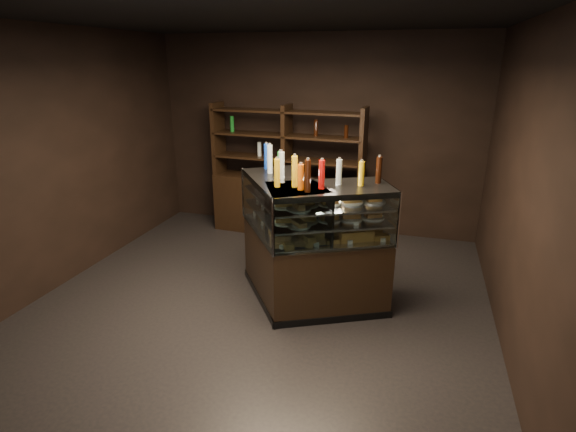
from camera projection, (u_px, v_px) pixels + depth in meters
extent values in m
plane|color=black|center=(264.00, 299.00, 5.19)|extent=(5.00, 5.00, 0.00)
cube|color=black|center=(316.00, 135.00, 6.96)|extent=(5.00, 0.02, 3.00)
cube|color=black|center=(105.00, 278.00, 2.43)|extent=(5.00, 0.02, 3.00)
cube|color=black|center=(524.00, 191.00, 4.02)|extent=(0.02, 5.00, 3.00)
cube|color=black|center=(65.00, 158.00, 5.37)|extent=(0.02, 5.00, 3.00)
cube|color=black|center=(258.00, 16.00, 4.20)|extent=(5.00, 5.00, 0.02)
cube|color=black|center=(327.00, 274.00, 4.87)|extent=(1.41, 1.12, 0.82)
cube|color=black|center=(326.00, 304.00, 4.99)|extent=(1.45, 1.15, 0.08)
cube|color=black|center=(330.00, 189.00, 4.55)|extent=(1.41, 1.12, 0.06)
cube|color=silver|center=(328.00, 239.00, 4.73)|extent=(1.34, 1.05, 0.02)
cube|color=silver|center=(329.00, 221.00, 4.66)|extent=(1.34, 1.05, 0.02)
cube|color=silver|center=(329.00, 205.00, 4.61)|extent=(1.34, 1.05, 0.02)
cube|color=white|center=(337.00, 224.00, 4.33)|extent=(1.13, 0.56, 0.58)
cylinder|color=silver|center=(399.00, 220.00, 4.44)|extent=(0.03, 0.03, 0.60)
cylinder|color=silver|center=(273.00, 228.00, 4.24)|extent=(0.03, 0.03, 0.60)
cube|color=black|center=(284.00, 263.00, 5.13)|extent=(1.23, 1.39, 0.82)
cube|color=black|center=(284.00, 292.00, 5.26)|extent=(1.27, 1.43, 0.08)
cube|color=black|center=(284.00, 182.00, 4.81)|extent=(1.23, 1.39, 0.06)
cube|color=silver|center=(284.00, 229.00, 4.99)|extent=(1.16, 1.32, 0.02)
cube|color=silver|center=(284.00, 213.00, 4.93)|extent=(1.16, 1.32, 0.02)
cube|color=silver|center=(284.00, 197.00, 4.87)|extent=(1.16, 1.32, 0.02)
cube|color=white|center=(255.00, 208.00, 4.80)|extent=(0.73, 1.04, 0.58)
cylinder|color=silver|center=(273.00, 228.00, 4.24)|extent=(0.03, 0.03, 0.60)
cylinder|color=silver|center=(243.00, 192.00, 5.37)|extent=(0.03, 0.03, 0.60)
cube|color=#B38D40|center=(279.00, 240.00, 4.60)|extent=(0.20, 0.16, 0.06)
cube|color=#B38D40|center=(296.00, 238.00, 4.63)|extent=(0.20, 0.16, 0.06)
cube|color=#B38D40|center=(313.00, 237.00, 4.66)|extent=(0.20, 0.16, 0.06)
cube|color=#B38D40|center=(329.00, 236.00, 4.69)|extent=(0.20, 0.16, 0.06)
cube|color=#B38D40|center=(345.00, 235.00, 4.71)|extent=(0.20, 0.16, 0.06)
cube|color=#B38D40|center=(361.00, 234.00, 4.74)|extent=(0.20, 0.16, 0.06)
cube|color=#B38D40|center=(377.00, 233.00, 4.77)|extent=(0.20, 0.16, 0.06)
cylinder|color=white|center=(283.00, 222.00, 4.58)|extent=(0.24, 0.24, 0.02)
cube|color=#B38D40|center=(283.00, 219.00, 4.57)|extent=(0.19, 0.15, 0.05)
cylinder|color=white|center=(306.00, 221.00, 4.62)|extent=(0.24, 0.24, 0.02)
cube|color=#B38D40|center=(306.00, 218.00, 4.61)|extent=(0.19, 0.15, 0.05)
cylinder|color=white|center=(329.00, 220.00, 4.66)|extent=(0.24, 0.24, 0.02)
cube|color=#B38D40|center=(329.00, 217.00, 4.65)|extent=(0.19, 0.15, 0.05)
cylinder|color=white|center=(351.00, 219.00, 4.70)|extent=(0.24, 0.24, 0.02)
cube|color=#B38D40|center=(351.00, 215.00, 4.68)|extent=(0.19, 0.15, 0.05)
cylinder|color=white|center=(373.00, 217.00, 4.73)|extent=(0.24, 0.24, 0.02)
cube|color=#B38D40|center=(373.00, 214.00, 4.72)|extent=(0.19, 0.15, 0.05)
cylinder|color=white|center=(283.00, 206.00, 4.53)|extent=(0.24, 0.24, 0.02)
cube|color=#B38D40|center=(283.00, 203.00, 4.51)|extent=(0.19, 0.15, 0.05)
cylinder|color=white|center=(307.00, 205.00, 4.56)|extent=(0.24, 0.24, 0.02)
cube|color=#B38D40|center=(307.00, 202.00, 4.55)|extent=(0.19, 0.15, 0.05)
cylinder|color=white|center=(329.00, 204.00, 4.60)|extent=(0.24, 0.24, 0.02)
cube|color=#B38D40|center=(329.00, 201.00, 4.59)|extent=(0.19, 0.15, 0.05)
cylinder|color=white|center=(352.00, 203.00, 4.64)|extent=(0.24, 0.24, 0.02)
cube|color=#B38D40|center=(352.00, 199.00, 4.63)|extent=(0.19, 0.15, 0.05)
cylinder|color=white|center=(374.00, 202.00, 4.68)|extent=(0.24, 0.24, 0.02)
cube|color=#B38D40|center=(374.00, 198.00, 4.66)|extent=(0.19, 0.15, 0.05)
cube|color=#B38D40|center=(268.00, 212.00, 5.44)|extent=(0.18, 0.20, 0.06)
cube|color=#B38D40|center=(273.00, 216.00, 5.29)|extent=(0.18, 0.20, 0.06)
cube|color=#B38D40|center=(277.00, 221.00, 5.13)|extent=(0.18, 0.20, 0.06)
cube|color=#B38D40|center=(282.00, 226.00, 4.97)|extent=(0.18, 0.20, 0.06)
cube|color=#B38D40|center=(286.00, 232.00, 4.81)|extent=(0.18, 0.20, 0.06)
cube|color=#B38D40|center=(292.00, 238.00, 4.66)|extent=(0.18, 0.20, 0.06)
cube|color=#B38D40|center=(297.00, 244.00, 4.50)|extent=(0.18, 0.20, 0.06)
cylinder|color=white|center=(272.00, 199.00, 5.35)|extent=(0.24, 0.24, 0.02)
cube|color=#B38D40|center=(272.00, 196.00, 5.34)|extent=(0.17, 0.19, 0.05)
cylinder|color=white|center=(278.00, 205.00, 5.14)|extent=(0.24, 0.24, 0.02)
cube|color=#B38D40|center=(278.00, 202.00, 5.13)|extent=(0.17, 0.19, 0.05)
cylinder|color=white|center=(284.00, 211.00, 4.92)|extent=(0.24, 0.24, 0.02)
cube|color=#B38D40|center=(284.00, 208.00, 4.91)|extent=(0.17, 0.19, 0.05)
cylinder|color=white|center=(291.00, 218.00, 4.71)|extent=(0.24, 0.24, 0.02)
cube|color=#B38D40|center=(291.00, 215.00, 4.70)|extent=(0.17, 0.19, 0.05)
cylinder|color=white|center=(299.00, 226.00, 4.50)|extent=(0.24, 0.24, 0.02)
cube|color=#B38D40|center=(299.00, 222.00, 4.48)|extent=(0.17, 0.19, 0.05)
cylinder|color=white|center=(272.00, 185.00, 5.29)|extent=(0.24, 0.24, 0.02)
cube|color=#B38D40|center=(272.00, 182.00, 5.28)|extent=(0.17, 0.19, 0.05)
cylinder|color=white|center=(278.00, 190.00, 5.08)|extent=(0.24, 0.24, 0.02)
cube|color=#B38D40|center=(278.00, 187.00, 5.07)|extent=(0.17, 0.19, 0.05)
cylinder|color=white|center=(284.00, 196.00, 4.87)|extent=(0.24, 0.24, 0.02)
cube|color=#B38D40|center=(284.00, 193.00, 4.85)|extent=(0.17, 0.19, 0.05)
cylinder|color=white|center=(291.00, 202.00, 4.65)|extent=(0.24, 0.24, 0.02)
cube|color=#B38D40|center=(291.00, 199.00, 4.64)|extent=(0.17, 0.19, 0.05)
cylinder|color=white|center=(299.00, 209.00, 4.44)|extent=(0.24, 0.24, 0.02)
cube|color=#B38D40|center=(299.00, 206.00, 4.43)|extent=(0.17, 0.19, 0.05)
cylinder|color=black|center=(278.00, 175.00, 4.41)|extent=(0.06, 0.06, 0.28)
cylinder|color=silver|center=(278.00, 160.00, 4.36)|extent=(0.03, 0.03, 0.02)
cylinder|color=#147223|center=(299.00, 174.00, 4.44)|extent=(0.06, 0.06, 0.28)
cylinder|color=silver|center=(299.00, 159.00, 4.39)|extent=(0.03, 0.03, 0.02)
cylinder|color=yellow|center=(320.00, 173.00, 4.48)|extent=(0.06, 0.06, 0.28)
cylinder|color=silver|center=(320.00, 159.00, 4.43)|extent=(0.03, 0.03, 0.02)
cylinder|color=#D8590A|center=(341.00, 173.00, 4.51)|extent=(0.06, 0.06, 0.28)
cylinder|color=silver|center=(341.00, 158.00, 4.46)|extent=(0.03, 0.03, 0.02)
cylinder|color=#0F38B2|center=(361.00, 172.00, 4.54)|extent=(0.06, 0.06, 0.28)
cylinder|color=silver|center=(361.00, 157.00, 4.49)|extent=(0.03, 0.03, 0.02)
cylinder|color=#B20C0A|center=(381.00, 171.00, 4.58)|extent=(0.06, 0.06, 0.28)
cylinder|color=silver|center=(382.00, 156.00, 4.53)|extent=(0.03, 0.03, 0.02)
cylinder|color=black|center=(270.00, 157.00, 5.23)|extent=(0.06, 0.06, 0.28)
cylinder|color=silver|center=(270.00, 144.00, 5.18)|extent=(0.03, 0.03, 0.02)
cylinder|color=#147223|center=(275.00, 161.00, 5.04)|extent=(0.06, 0.06, 0.28)
cylinder|color=silver|center=(275.00, 147.00, 4.99)|extent=(0.03, 0.03, 0.02)
cylinder|color=yellow|center=(281.00, 164.00, 4.85)|extent=(0.06, 0.06, 0.28)
cylinder|color=silver|center=(281.00, 151.00, 4.80)|extent=(0.03, 0.03, 0.02)
cylinder|color=#D8590A|center=(287.00, 169.00, 4.66)|extent=(0.06, 0.06, 0.28)
cylinder|color=silver|center=(287.00, 155.00, 4.61)|extent=(0.03, 0.03, 0.02)
cylinder|color=#0F38B2|center=(294.00, 173.00, 4.47)|extent=(0.06, 0.06, 0.28)
cylinder|color=silver|center=(294.00, 159.00, 4.42)|extent=(0.03, 0.03, 0.02)
cylinder|color=#B20C0A|center=(301.00, 179.00, 4.29)|extent=(0.06, 0.06, 0.28)
cylinder|color=silver|center=(301.00, 163.00, 4.24)|extent=(0.03, 0.03, 0.02)
cylinder|color=black|center=(369.00, 265.00, 5.84)|extent=(0.22, 0.22, 0.17)
cone|color=#1F611B|center=(371.00, 243.00, 5.73)|extent=(0.34, 0.34, 0.47)
cone|color=#1F611B|center=(371.00, 232.00, 5.68)|extent=(0.26, 0.26, 0.33)
cube|color=black|center=(287.00, 206.00, 6.99)|extent=(2.35, 0.53, 0.90)
cube|color=black|center=(218.00, 138.00, 7.01)|extent=(0.08, 0.38, 1.10)
cube|color=black|center=(287.00, 142.00, 6.66)|extent=(0.08, 0.38, 1.10)
cube|color=black|center=(363.00, 147.00, 6.30)|extent=(0.08, 0.38, 1.10)
cube|color=black|center=(287.00, 159.00, 6.74)|extent=(2.31, 0.49, 0.03)
cube|color=black|center=(287.00, 136.00, 6.62)|extent=(2.31, 0.49, 0.03)
cube|color=black|center=(287.00, 111.00, 6.51)|extent=(2.31, 0.49, 0.03)
cylinder|color=black|center=(233.00, 147.00, 6.98)|extent=(0.06, 0.06, 0.22)
cylinder|color=#147223|center=(259.00, 149.00, 6.84)|extent=(0.06, 0.06, 0.22)
cylinder|color=yellow|center=(287.00, 151.00, 6.70)|extent=(0.06, 0.06, 0.22)
cylinder|color=#D8590A|center=(315.00, 153.00, 6.56)|extent=(0.06, 0.06, 0.22)
cylinder|color=#0F38B2|center=(345.00, 155.00, 6.42)|extent=(0.06, 0.06, 0.22)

